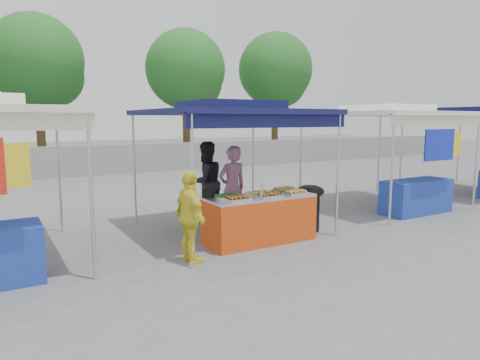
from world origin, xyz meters
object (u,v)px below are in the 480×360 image
vendor_woman (232,188)px  customer_person (190,217)px  vendor_table (260,219)px  helper_man (206,182)px  wok_burner (310,204)px  cooking_pot (208,194)px

vendor_woman → customer_person: bearing=38.9°
vendor_table → helper_man: (-0.19, 1.83, 0.45)m
vendor_woman → helper_man: helper_man is taller
vendor_table → wok_burner: 1.29m
cooking_pot → wok_burner: 2.19m
wok_burner → vendor_table: bearing=-171.4°
wok_burner → cooking_pot: bearing=177.7°
vendor_table → vendor_woman: size_ratio=1.18×
cooking_pot → vendor_woman: size_ratio=0.14×
cooking_pot → vendor_woman: bearing=37.4°
cooking_pot → vendor_woman: vendor_woman is taller
wok_burner → helper_man: (-1.47, 1.71, 0.32)m
vendor_table → vendor_woman: vendor_woman is taller
vendor_table → vendor_woman: bearing=91.0°
cooking_pot → helper_man: (0.69, 1.51, -0.04)m
vendor_table → wok_burner: size_ratio=2.14×
vendor_woman → customer_person: 2.08m
vendor_table → customer_person: (-1.55, -0.42, 0.30)m
wok_burner → helper_man: 2.27m
vendor_woman → helper_man: bearing=-82.1°
vendor_table → customer_person: 1.64m
cooking_pot → wok_burner: cooking_pot is taller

